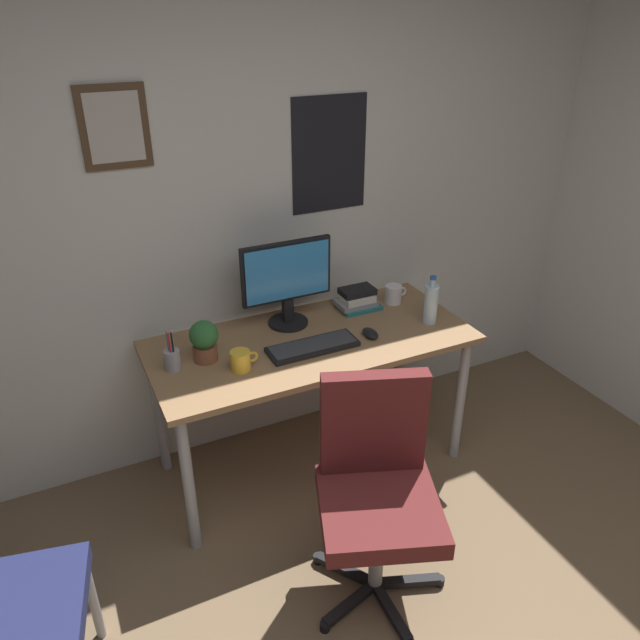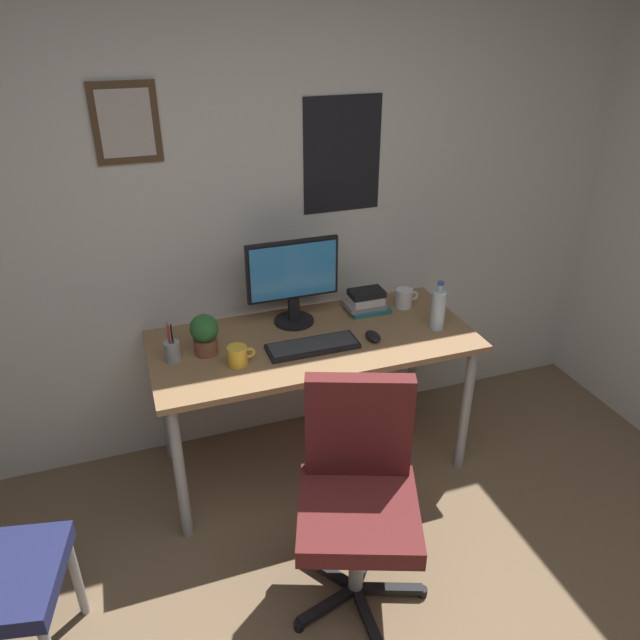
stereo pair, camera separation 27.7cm
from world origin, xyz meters
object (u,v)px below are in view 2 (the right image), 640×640
object	(u,v)px
keyboard	(313,346)
pen_cup	(172,350)
monitor	(293,279)
book_stack_left	(366,302)
water_bottle	(438,309)
office_chair	(358,486)
coffee_mug_far	(404,298)
computer_mouse	(373,336)
potted_plant	(204,333)
coffee_mug_near	(238,356)

from	to	relation	value
keyboard	pen_cup	bearing A→B (deg)	170.51
monitor	book_stack_left	world-z (taller)	monitor
monitor	water_bottle	distance (m)	0.73
office_chair	coffee_mug_far	distance (m)	1.17
book_stack_left	computer_mouse	bearing A→B (deg)	-106.78
coffee_mug_far	potted_plant	size ratio (longest dim) A/B	0.65
water_bottle	pen_cup	size ratio (longest dim) A/B	1.26
office_chair	computer_mouse	size ratio (longest dim) A/B	8.64
water_bottle	coffee_mug_near	world-z (taller)	water_bottle
computer_mouse	office_chair	bearing A→B (deg)	-117.23
coffee_mug_near	book_stack_left	bearing A→B (deg)	22.21
monitor	coffee_mug_far	bearing A→B (deg)	-2.46
office_chair	monitor	distance (m)	1.08
coffee_mug_near	office_chair	bearing A→B (deg)	-64.55
computer_mouse	water_bottle	bearing A→B (deg)	0.05
keyboard	potted_plant	distance (m)	0.50
computer_mouse	coffee_mug_far	world-z (taller)	coffee_mug_far
coffee_mug_near	computer_mouse	bearing A→B (deg)	0.70
monitor	potted_plant	distance (m)	0.52
water_bottle	coffee_mug_near	distance (m)	1.00
office_chair	book_stack_left	xyz separation A→B (m)	(0.43, 0.97, 0.28)
office_chair	water_bottle	size ratio (longest dim) A/B	3.76
potted_plant	coffee_mug_near	bearing A→B (deg)	-50.76
water_bottle	book_stack_left	distance (m)	0.39
book_stack_left	water_bottle	bearing A→B (deg)	-49.50
keyboard	coffee_mug_near	xyz separation A→B (m)	(-0.36, -0.02, 0.03)
monitor	pen_cup	world-z (taller)	monitor
coffee_mug_far	book_stack_left	distance (m)	0.21
keyboard	coffee_mug_near	size ratio (longest dim) A/B	3.39
keyboard	book_stack_left	distance (m)	0.48
coffee_mug_near	pen_cup	size ratio (longest dim) A/B	0.63
monitor	book_stack_left	xyz separation A→B (m)	(0.40, -0.00, -0.19)
keyboard	coffee_mug_near	bearing A→B (deg)	-176.26
water_bottle	coffee_mug_near	xyz separation A→B (m)	(-1.00, -0.01, -0.06)
coffee_mug_near	pen_cup	xyz separation A→B (m)	(-0.27, 0.13, 0.01)
office_chair	water_bottle	distance (m)	1.02
computer_mouse	coffee_mug_near	xyz separation A→B (m)	(-0.66, -0.01, 0.03)
water_bottle	office_chair	bearing A→B (deg)	-135.78
monitor	coffee_mug_near	world-z (taller)	monitor
keyboard	potted_plant	xyz separation A→B (m)	(-0.48, 0.12, 0.09)
water_bottle	pen_cup	xyz separation A→B (m)	(-1.27, 0.12, -0.05)
monitor	coffee_mug_near	size ratio (longest dim) A/B	3.62
office_chair	monitor	world-z (taller)	monitor
keyboard	computer_mouse	distance (m)	0.30
book_stack_left	pen_cup	bearing A→B (deg)	-170.16
keyboard	computer_mouse	xyz separation A→B (m)	(0.30, -0.02, 0.01)
monitor	book_stack_left	size ratio (longest dim) A/B	2.07
office_chair	book_stack_left	world-z (taller)	office_chair
monitor	water_bottle	size ratio (longest dim) A/B	1.82
keyboard	coffee_mug_near	world-z (taller)	coffee_mug_near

